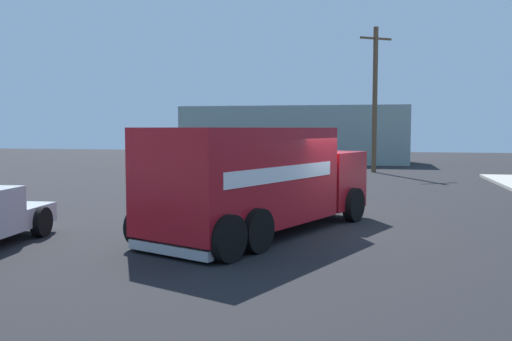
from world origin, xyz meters
TOP-DOWN VIEW (x-y plane):
  - ground_plane at (0.00, 0.00)m, footprint 100.00×100.00m
  - delivery_truck at (-1.45, -1.06)m, footprint 5.32×7.97m
  - utility_pole at (1.48, 19.94)m, footprint 1.91×1.29m
  - building_backdrop at (-4.81, 29.09)m, footprint 17.76×6.00m

SIDE VIEW (x-z plane):
  - ground_plane at x=0.00m, z-range 0.00..0.00m
  - delivery_truck at x=-1.45m, z-range 0.06..2.84m
  - building_backdrop at x=-4.81m, z-range 0.00..4.47m
  - utility_pole at x=1.48m, z-range 0.14..9.10m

